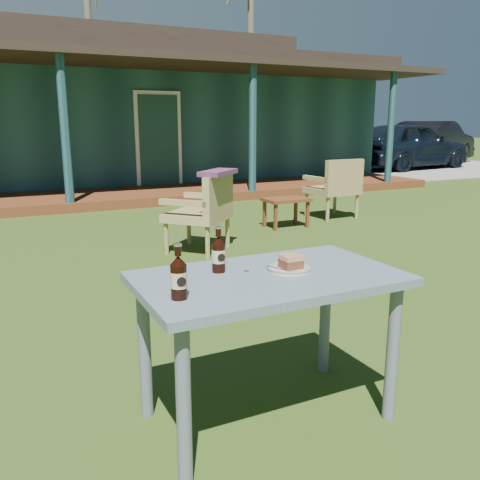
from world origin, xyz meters
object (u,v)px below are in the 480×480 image
car_far (431,143)px  side_table (286,202)px  cola_bottle_near (219,254)px  armchair_left (204,209)px  cafe_table (269,296)px  cake_slice (291,261)px  armchair_right (336,185)px  car_near (409,145)px  plate (289,268)px  cola_bottle_far (179,277)px

car_far → side_table: car_far is taller
cola_bottle_near → side_table: bearing=54.8°
armchair_left → cola_bottle_near: bearing=-110.9°
cafe_table → cake_slice: cake_slice is taller
armchair_right → side_table: size_ratio=1.46×
cola_bottle_near → armchair_right: cola_bottle_near is taller
car_near → armchair_right: 9.03m
car_near → plate: 14.26m
cake_slice → car_far: bearing=41.5°
cola_bottle_near → car_far: bearing=40.4°
armchair_right → car_far: bearing=37.0°
armchair_right → cola_bottle_far: bearing=-132.7°
cola_bottle_near → plate: bearing=-20.8°
armchair_left → side_table: (1.50, 0.75, -0.14)m
car_far → cola_bottle_near: bearing=107.8°
armchair_left → side_table: size_ratio=1.44×
armchair_left → cola_bottle_far: bearing=-113.7°
cafe_table → armchair_right: 5.40m
cola_bottle_near → armchair_right: (3.65, 4.00, -0.31)m
car_far → cafe_table: size_ratio=3.64×
car_near → cafe_table: 14.37m
car_near → side_table: car_near is taller
plate → armchair_right: (3.34, 4.12, -0.23)m
cafe_table → car_far: bearing=41.2°
cola_bottle_far → armchair_left: bearing=66.3°
cola_bottle_far → armchair_right: cola_bottle_far is taller
plate → armchair_right: 5.31m
cafe_table → armchair_left: bearing=73.0°
armchair_right → armchair_left: bearing=-158.3°
plate → cola_bottle_near: cola_bottle_near is taller
car_near → cafe_table: car_near is taller
cake_slice → cola_bottle_near: 0.34m
plate → car_far: bearing=41.4°
plate → cola_bottle_near: size_ratio=0.95×
car_far → side_table: size_ratio=7.28×
plate → armchair_right: bearing=50.9°
cake_slice → armchair_left: (0.84, 3.14, -0.28)m
car_near → armchair_left: (-9.47, -6.74, -0.24)m
car_near → cake_slice: 14.27m
car_near → plate: size_ratio=20.72×
cola_bottle_near → armchair_left: bearing=69.1°
car_near → cake_slice: bearing=126.1°
cola_bottle_far → cafe_table: bearing=14.8°
cola_bottle_far → armchair_right: 5.82m
car_near → side_table: bearing=119.3°
cafe_table → side_table: cafe_table is taller
cafe_table → armchair_right: armchair_right is taller
plate → cola_bottle_far: size_ratio=0.91×
car_far → side_table: 12.18m
car_far → armchair_left: car_far is taller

